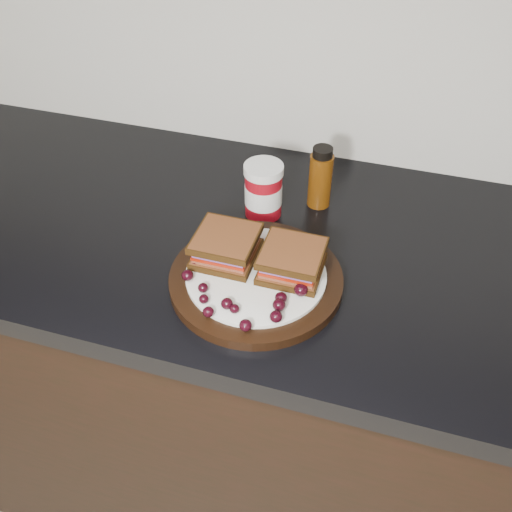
{
  "coord_description": "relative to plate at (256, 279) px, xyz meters",
  "views": [
    {
      "loc": [
        0.2,
        0.96,
        1.55
      ],
      "look_at": [
        0.01,
        1.59,
        0.96
      ],
      "focal_mm": 40.0,
      "sensor_mm": 36.0,
      "label": 1
    }
  ],
  "objects": [
    {
      "name": "grape_22",
      "position": [
        -0.06,
        0.01,
        0.02
      ],
      "size": [
        0.02,
        0.02,
        0.01
      ],
      "primitive_type": "ellipsoid",
      "color": "black",
      "rests_on": "plate"
    },
    {
      "name": "grape_11",
      "position": [
        0.08,
        -0.02,
        0.02
      ],
      "size": [
        0.02,
        0.02,
        0.02
      ],
      "primitive_type": "ellipsoid",
      "color": "black",
      "rests_on": "plate"
    },
    {
      "name": "grape_14",
      "position": [
        0.07,
        0.06,
        0.02
      ],
      "size": [
        0.02,
        0.02,
        0.02
      ],
      "primitive_type": "ellipsoid",
      "color": "black",
      "rests_on": "plate"
    },
    {
      "name": "grape_5",
      "position": [
        -0.01,
        -0.09,
        0.02
      ],
      "size": [
        0.02,
        0.02,
        0.01
      ],
      "primitive_type": "ellipsoid",
      "color": "black",
      "rests_on": "plate"
    },
    {
      "name": "grape_12",
      "position": [
        0.08,
        -0.01,
        0.02
      ],
      "size": [
        0.02,
        0.02,
        0.02
      ],
      "primitive_type": "ellipsoid",
      "color": "black",
      "rests_on": "plate"
    },
    {
      "name": "countertop",
      "position": [
        -0.01,
        0.11,
        -0.03
      ],
      "size": [
        3.98,
        0.6,
        0.04
      ],
      "primitive_type": "cube",
      "color": "black",
      "rests_on": "base_cabinets"
    },
    {
      "name": "grape_3",
      "position": [
        -0.04,
        -0.11,
        0.02
      ],
      "size": [
        0.02,
        0.02,
        0.02
      ],
      "primitive_type": "ellipsoid",
      "color": "black",
      "rests_on": "plate"
    },
    {
      "name": "grape_20",
      "position": [
        -0.04,
        0.02,
        0.02
      ],
      "size": [
        0.02,
        0.02,
        0.01
      ],
      "primitive_type": "ellipsoid",
      "color": "black",
      "rests_on": "plate"
    },
    {
      "name": "base_cabinets",
      "position": [
        -0.01,
        0.11,
        -0.48
      ],
      "size": [
        3.96,
        0.58,
        0.86
      ],
      "primitive_type": "cube",
      "color": "black",
      "rests_on": "ground_plane"
    },
    {
      "name": "grape_15",
      "position": [
        -0.03,
        0.03,
        0.02
      ],
      "size": [
        0.02,
        0.02,
        0.02
      ],
      "primitive_type": "ellipsoid",
      "color": "black",
      "rests_on": "plate"
    },
    {
      "name": "grape_2",
      "position": [
        -0.06,
        -0.08,
        0.02
      ],
      "size": [
        0.02,
        0.02,
        0.01
      ],
      "primitive_type": "ellipsoid",
      "color": "black",
      "rests_on": "plate"
    },
    {
      "name": "grape_9",
      "position": [
        0.05,
        -0.05,
        0.02
      ],
      "size": [
        0.02,
        0.02,
        0.02
      ],
      "primitive_type": "ellipsoid",
      "color": "black",
      "rests_on": "plate"
    },
    {
      "name": "condiment_jar",
      "position": [
        -0.04,
        0.18,
        0.04
      ],
      "size": [
        0.09,
        0.09,
        0.1
      ],
      "primitive_type": "cylinder",
      "rotation": [
        0.0,
        0.0,
        0.23
      ],
      "color": "maroon",
      "rests_on": "countertop"
    },
    {
      "name": "oil_bottle",
      "position": [
        0.05,
        0.24,
        0.05
      ],
      "size": [
        0.05,
        0.05,
        0.12
      ],
      "primitive_type": "cylinder",
      "rotation": [
        0.0,
        0.0,
        0.18
      ],
      "color": "#502908",
      "rests_on": "countertop"
    },
    {
      "name": "sandwich_left",
      "position": [
        -0.06,
        0.02,
        0.04
      ],
      "size": [
        0.1,
        0.1,
        0.05
      ],
      "primitive_type": null,
      "rotation": [
        0.0,
        0.0,
        -0.01
      ],
      "color": "brown",
      "rests_on": "plate"
    },
    {
      "name": "grape_6",
      "position": [
        0.02,
        -0.12,
        0.02
      ],
      "size": [
        0.02,
        0.02,
        0.02
      ],
      "primitive_type": "ellipsoid",
      "color": "black",
      "rests_on": "plate"
    },
    {
      "name": "grape_8",
      "position": [
        0.06,
        -0.07,
        0.02
      ],
      "size": [
        0.02,
        0.02,
        0.02
      ],
      "primitive_type": "ellipsoid",
      "color": "black",
      "rests_on": "plate"
    },
    {
      "name": "grape_1",
      "position": [
        -0.07,
        -0.06,
        0.02
      ],
      "size": [
        0.02,
        0.02,
        0.02
      ],
      "primitive_type": "ellipsoid",
      "color": "black",
      "rests_on": "plate"
    },
    {
      "name": "plate",
      "position": [
        0.0,
        0.0,
        0.0
      ],
      "size": [
        0.28,
        0.28,
        0.02
      ],
      "primitive_type": "cylinder",
      "color": "black",
      "rests_on": "countertop"
    },
    {
      "name": "grape_7",
      "position": [
        0.06,
        -0.09,
        0.02
      ],
      "size": [
        0.02,
        0.02,
        0.02
      ],
      "primitive_type": "ellipsoid",
      "color": "black",
      "rests_on": "plate"
    },
    {
      "name": "grape_19",
      "position": [
        -0.1,
        -0.01,
        0.02
      ],
      "size": [
        0.02,
        0.02,
        0.02
      ],
      "primitive_type": "ellipsoid",
      "color": "black",
      "rests_on": "plate"
    },
    {
      "name": "grape_13",
      "position": [
        0.08,
        0.03,
        0.02
      ],
      "size": [
        0.02,
        0.02,
        0.02
      ],
      "primitive_type": "ellipsoid",
      "color": "black",
      "rests_on": "plate"
    },
    {
      "name": "grape_16",
      "position": [
        -0.06,
        0.04,
        0.02
      ],
      "size": [
        0.02,
        0.02,
        0.02
      ],
      "primitive_type": "ellipsoid",
      "color": "black",
      "rests_on": "plate"
    },
    {
      "name": "grape_21",
      "position": [
        -0.06,
        0.02,
        0.02
      ],
      "size": [
        0.02,
        0.02,
        0.01
      ],
      "primitive_type": "ellipsoid",
      "color": "black",
      "rests_on": "plate"
    },
    {
      "name": "grape_10",
      "position": [
        0.08,
        -0.03,
        0.03
      ],
      "size": [
        0.02,
        0.02,
        0.02
      ],
      "primitive_type": "ellipsoid",
      "color": "black",
      "rests_on": "plate"
    },
    {
      "name": "grape_17",
      "position": [
        -0.06,
        0.01,
        0.02
      ],
      "size": [
        0.02,
        0.02,
        0.02
      ],
      "primitive_type": "ellipsoid",
      "color": "black",
      "rests_on": "plate"
    },
    {
      "name": "grape_0",
      "position": [
        -0.1,
        -0.05,
        0.02
      ],
      "size": [
        0.02,
        0.02,
        0.02
      ],
      "primitive_type": "ellipsoid",
      "color": "black",
      "rests_on": "plate"
    },
    {
      "name": "grape_4",
      "position": [
        -0.02,
        -0.08,
        0.02
      ],
      "size": [
        0.02,
        0.02,
        0.02
      ],
      "primitive_type": "ellipsoid",
      "color": "black",
      "rests_on": "plate"
    },
    {
      "name": "grape_18",
      "position": [
        -0.09,
        0.0,
        0.02
      ],
      "size": [
        0.02,
        0.02,
        0.02
      ],
      "primitive_type": "ellipsoid",
      "color": "black",
      "rests_on": "plate"
    },
    {
      "name": "sandwich_right",
      "position": [
        0.05,
        0.02,
        0.04
      ],
      "size": [
        0.1,
        0.1,
        0.04
      ],
      "primitive_type": null,
      "rotation": [
        0.0,
        0.0,
        -0.0
      ],
      "color": "brown",
      "rests_on": "plate"
    }
  ]
}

